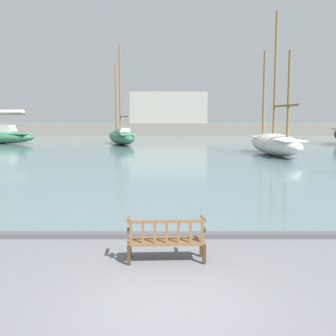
% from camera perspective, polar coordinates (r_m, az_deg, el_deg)
% --- Properties ---
extents(ground_plane, '(160.00, 160.00, 0.00)m').
position_cam_1_polar(ground_plane, '(6.99, 0.11, -18.27)').
color(ground_plane, slate).
extents(harbor_water, '(100.00, 80.00, 0.08)m').
position_cam_1_polar(harbor_water, '(50.42, 0.06, 3.56)').
color(harbor_water, slate).
rests_on(harbor_water, ground).
extents(quay_edge_kerb, '(40.00, 0.30, 0.12)m').
position_cam_1_polar(quay_edge_kerb, '(10.59, 0.09, -9.08)').
color(quay_edge_kerb, '#4C4C50').
rests_on(quay_edge_kerb, ground).
extents(park_bench, '(1.62, 0.60, 0.92)m').
position_cam_1_polar(park_bench, '(8.80, -0.18, -9.63)').
color(park_bench, '#3D2A19').
rests_on(park_bench, ground).
extents(sailboat_far_port, '(3.18, 9.65, 10.84)m').
position_cam_1_polar(sailboat_far_port, '(33.58, 14.29, 3.41)').
color(sailboat_far_port, silver).
rests_on(sailboat_far_port, harbor_water).
extents(sailboat_nearest_starboard, '(4.69, 9.16, 10.46)m').
position_cam_1_polar(sailboat_nearest_starboard, '(45.52, -6.29, 4.36)').
color(sailboat_nearest_starboard, '#2D6647').
rests_on(sailboat_nearest_starboard, harbor_water).
extents(far_breakwater, '(59.28, 2.40, 6.91)m').
position_cam_1_polar(far_breakwater, '(66.76, 0.08, 6.07)').
color(far_breakwater, slate).
rests_on(far_breakwater, ground).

